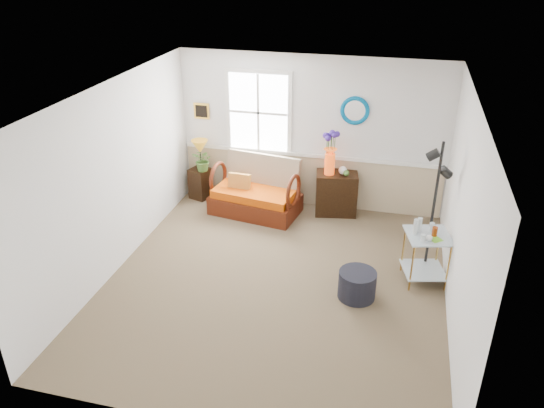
% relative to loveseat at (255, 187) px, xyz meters
% --- Properties ---
extents(floor, '(4.50, 5.00, 0.01)m').
position_rel_loveseat_xyz_m(floor, '(0.82, -1.93, -0.47)').
color(floor, olive).
rests_on(floor, ground).
extents(ceiling, '(4.50, 5.00, 0.01)m').
position_rel_loveseat_xyz_m(ceiling, '(0.82, -1.93, 2.13)').
color(ceiling, white).
rests_on(ceiling, walls).
extents(walls, '(4.51, 5.01, 2.60)m').
position_rel_loveseat_xyz_m(walls, '(0.82, -1.93, 0.83)').
color(walls, white).
rests_on(walls, floor).
extents(wainscot, '(4.46, 0.02, 0.90)m').
position_rel_loveseat_xyz_m(wainscot, '(0.82, 0.55, -0.02)').
color(wainscot, tan).
rests_on(wainscot, walls).
extents(chair_rail, '(4.46, 0.04, 0.06)m').
position_rel_loveseat_xyz_m(chair_rail, '(0.82, 0.54, 0.45)').
color(chair_rail, white).
rests_on(chair_rail, walls).
extents(window, '(1.14, 0.06, 1.44)m').
position_rel_loveseat_xyz_m(window, '(-0.08, 0.54, 1.13)').
color(window, white).
rests_on(window, walls).
extents(picture, '(0.28, 0.03, 0.28)m').
position_rel_loveseat_xyz_m(picture, '(-1.10, 0.55, 1.08)').
color(picture, gold).
rests_on(picture, walls).
extents(mirror, '(0.47, 0.07, 0.47)m').
position_rel_loveseat_xyz_m(mirror, '(1.52, 0.55, 1.28)').
color(mirror, '#0077AD').
rests_on(mirror, walls).
extents(loveseat, '(1.55, 1.03, 0.94)m').
position_rel_loveseat_xyz_m(loveseat, '(0.00, 0.00, 0.00)').
color(loveseat, '#4E1A08').
rests_on(loveseat, floor).
extents(throw_pillow, '(0.38, 0.11, 0.38)m').
position_rel_loveseat_xyz_m(throw_pillow, '(-0.28, -0.01, 0.02)').
color(throw_pillow, '#BA5015').
rests_on(throw_pillow, loveseat).
extents(lamp_stand, '(0.39, 0.39, 0.56)m').
position_rel_loveseat_xyz_m(lamp_stand, '(-1.12, 0.32, -0.19)').
color(lamp_stand, black).
rests_on(lamp_stand, floor).
extents(table_lamp, '(0.30, 0.30, 0.53)m').
position_rel_loveseat_xyz_m(table_lamp, '(-1.09, 0.35, 0.35)').
color(table_lamp, '#AF7419').
rests_on(table_lamp, lamp_stand).
extents(potted_plant, '(0.46, 0.49, 0.31)m').
position_rel_loveseat_xyz_m(potted_plant, '(-1.01, 0.26, 0.24)').
color(potted_plant, '#476F2D').
rests_on(potted_plant, lamp_stand).
extents(cabinet, '(0.75, 0.55, 0.73)m').
position_rel_loveseat_xyz_m(cabinet, '(1.33, 0.32, -0.11)').
color(cabinet, black).
rests_on(cabinet, floor).
extents(flower_vase, '(0.28, 0.28, 0.74)m').
position_rel_loveseat_xyz_m(flower_vase, '(1.20, 0.27, 0.63)').
color(flower_vase, '#D6410E').
rests_on(flower_vase, cabinet).
extents(side_table, '(0.69, 0.69, 0.72)m').
position_rel_loveseat_xyz_m(side_table, '(2.77, -1.39, -0.11)').
color(side_table, gold).
rests_on(side_table, floor).
extents(tabletop_items, '(0.52, 0.52, 0.22)m').
position_rel_loveseat_xyz_m(tabletop_items, '(2.74, -1.42, 0.36)').
color(tabletop_items, silver).
rests_on(tabletop_items, side_table).
extents(floor_lamp, '(0.29, 0.29, 1.94)m').
position_rel_loveseat_xyz_m(floor_lamp, '(2.80, -1.16, 0.50)').
color(floor_lamp, black).
rests_on(floor_lamp, floor).
extents(ottoman, '(0.55, 0.55, 0.38)m').
position_rel_loveseat_xyz_m(ottoman, '(1.93, -1.99, -0.28)').
color(ottoman, black).
rests_on(ottoman, floor).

